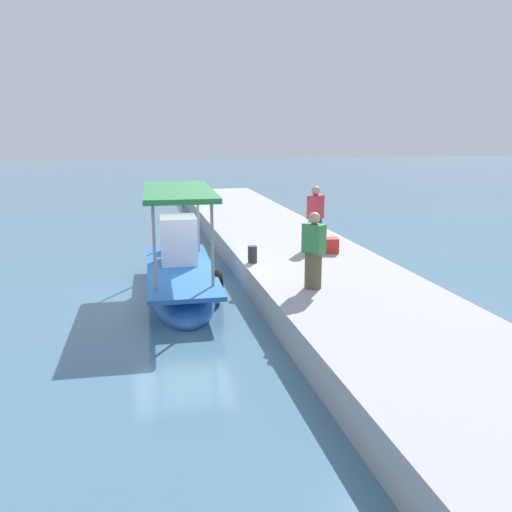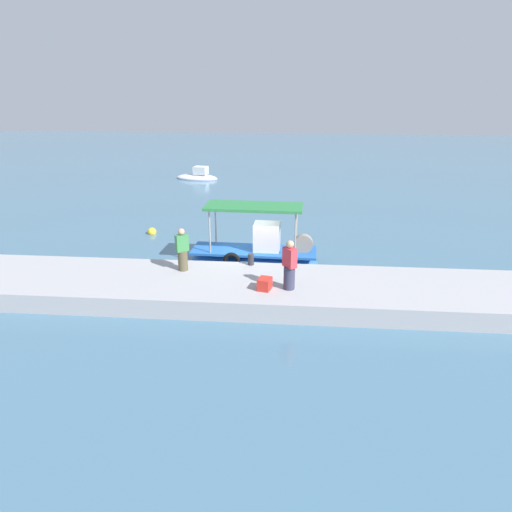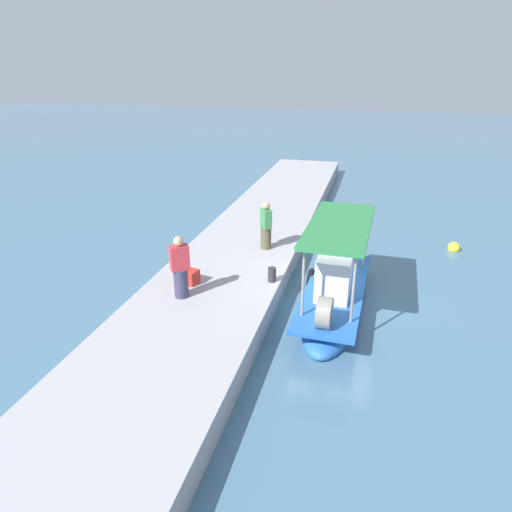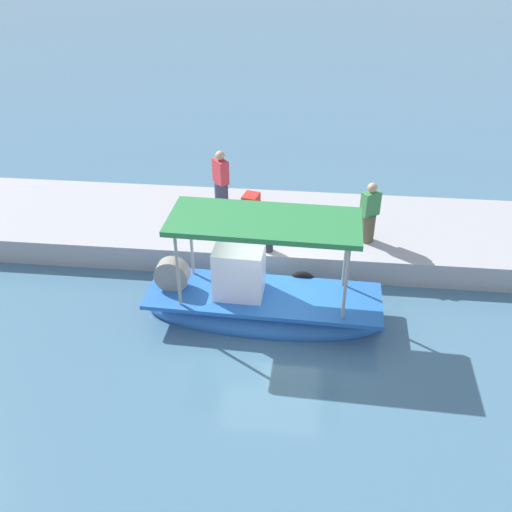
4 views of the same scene
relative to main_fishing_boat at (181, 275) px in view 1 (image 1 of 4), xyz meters
The scene contains 7 objects.
ground_plane 0.57m from the main_fishing_boat, behind, with size 120.00×120.00×0.00m, color #466E88.
dock_quay 3.51m from the main_fishing_boat, 95.25° to the right, with size 36.00×3.80×0.69m, color #A4A3A7.
main_fishing_boat is the anchor object (origin of this frame).
fisherman_near_bollard 4.44m from the main_fishing_boat, 69.56° to the right, with size 0.55×0.56×1.77m.
fisherman_by_crate 3.82m from the main_fishing_boat, 134.26° to the right, with size 0.53×0.51×1.66m.
mooring_bollard 1.90m from the main_fishing_boat, 91.33° to the right, with size 0.24×0.24×0.44m, color #2D2D33.
cargo_crate 4.26m from the main_fishing_boat, 80.89° to the right, with size 0.52×0.42×0.41m, color red.
Camera 1 is at (-13.28, 1.06, 4.10)m, focal length 38.86 mm.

